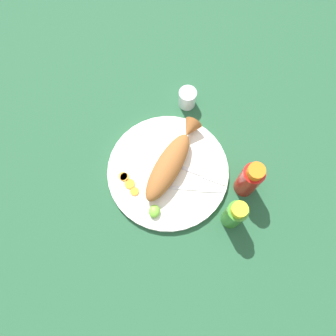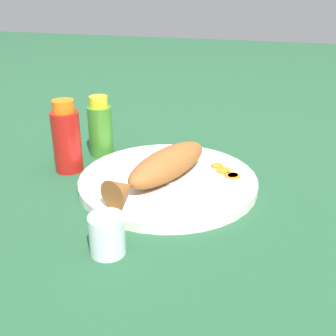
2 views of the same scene
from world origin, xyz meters
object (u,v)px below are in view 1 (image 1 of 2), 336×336
at_px(hot_sauce_bottle_red, 249,180).
at_px(main_plate, 168,171).
at_px(salt_cup, 187,99).
at_px(hot_sauce_bottle_green, 234,215).
at_px(fried_fish, 171,162).
at_px(fork_near, 199,174).
at_px(fork_far, 194,188).

bearing_deg(hot_sauce_bottle_red, main_plate, -94.47).
relative_size(main_plate, salt_cup, 5.58).
distance_m(main_plate, hot_sauce_bottle_green, 0.23).
bearing_deg(hot_sauce_bottle_red, hot_sauce_bottle_green, -18.55).
bearing_deg(hot_sauce_bottle_red, fried_fish, -98.77).
xyz_separation_m(hot_sauce_bottle_green, salt_cup, (-0.35, -0.16, -0.04)).
height_order(main_plate, fork_near, fork_near).
xyz_separation_m(fork_far, hot_sauce_bottle_green, (0.07, 0.11, 0.04)).
distance_m(fork_near, fork_far, 0.05).
xyz_separation_m(main_plate, fork_near, (-0.00, 0.09, 0.01)).
relative_size(fork_far, hot_sauce_bottle_red, 1.22).
distance_m(main_plate, fried_fish, 0.04).
bearing_deg(hot_sauce_bottle_green, hot_sauce_bottle_red, 161.45).
relative_size(main_plate, fork_far, 1.87).
bearing_deg(hot_sauce_bottle_green, fork_far, -122.34).
xyz_separation_m(fried_fish, fork_far, (0.06, 0.07, -0.03)).
relative_size(main_plate, hot_sauce_bottle_green, 2.55).
height_order(hot_sauce_bottle_red, salt_cup, hot_sauce_bottle_red).
bearing_deg(fried_fish, hot_sauce_bottle_green, 75.87).
distance_m(main_plate, salt_cup, 0.24).
relative_size(main_plate, fried_fish, 1.28).
distance_m(fork_far, salt_cup, 0.28).
height_order(fried_fish, fork_far, fried_fish).
bearing_deg(main_plate, salt_cup, 172.55).
bearing_deg(fork_far, hot_sauce_bottle_green, -36.78).
xyz_separation_m(fork_near, hot_sauce_bottle_green, (0.11, 0.10, 0.04)).
bearing_deg(main_plate, hot_sauce_bottle_red, 85.53).
relative_size(fried_fish, hot_sauce_bottle_green, 1.99).
bearing_deg(main_plate, hot_sauce_bottle_green, 58.66).
bearing_deg(hot_sauce_bottle_red, fork_near, -97.75).
bearing_deg(hot_sauce_bottle_green, salt_cup, -155.65).
bearing_deg(salt_cup, main_plate, -7.45).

